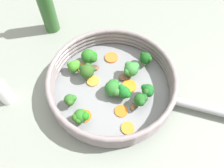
# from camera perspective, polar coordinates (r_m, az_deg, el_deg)

# --- Properties ---
(ground_plane) EXTENTS (4.00, 4.00, 0.00)m
(ground_plane) POSITION_cam_1_polar(r_m,az_deg,el_deg) (0.64, 0.00, -1.19)
(ground_plane) COLOR gray
(skillet) EXTENTS (0.34, 0.34, 0.01)m
(skillet) POSITION_cam_1_polar(r_m,az_deg,el_deg) (0.63, 0.00, -0.96)
(skillet) COLOR gray
(skillet) RESTS_ON ground_plane
(skillet_rim_wall) EXTENTS (0.36, 0.36, 0.06)m
(skillet_rim_wall) POSITION_cam_1_polar(r_m,az_deg,el_deg) (0.60, 0.00, 0.71)
(skillet_rim_wall) COLOR gray
(skillet_rim_wall) RESTS_ON skillet
(skillet_handle) EXTENTS (0.14, 0.18, 0.02)m
(skillet_handle) POSITION_cam_1_polar(r_m,az_deg,el_deg) (0.64, 24.46, -6.14)
(skillet_handle) COLOR #999B9E
(skillet_handle) RESTS_ON skillet
(skillet_rivet_left) EXTENTS (0.01, 0.01, 0.01)m
(skillet_rivet_left) POSITION_cam_1_polar(r_m,az_deg,el_deg) (0.60, 13.29, -8.12)
(skillet_rivet_left) COLOR gray
(skillet_rivet_left) RESTS_ON skillet
(skillet_rivet_right) EXTENTS (0.01, 0.01, 0.01)m
(skillet_rivet_right) POSITION_cam_1_polar(r_m,az_deg,el_deg) (0.65, 14.72, -0.21)
(skillet_rivet_right) COLOR gray
(skillet_rivet_right) RESTS_ON skillet
(carrot_slice_0) EXTENTS (0.05, 0.05, 0.00)m
(carrot_slice_0) POSITION_cam_1_polar(r_m,az_deg,el_deg) (0.67, -8.03, 4.36)
(carrot_slice_0) COLOR #EC933E
(carrot_slice_0) RESTS_ON skillet
(carrot_slice_1) EXTENTS (0.04, 0.04, 0.00)m
(carrot_slice_1) POSITION_cam_1_polar(r_m,az_deg,el_deg) (0.64, -5.00, 0.82)
(carrot_slice_1) COLOR orange
(carrot_slice_1) RESTS_ON skillet
(carrot_slice_2) EXTENTS (0.05, 0.05, 0.00)m
(carrot_slice_2) POSITION_cam_1_polar(r_m,az_deg,el_deg) (0.57, 4.55, -11.30)
(carrot_slice_2) COLOR orange
(carrot_slice_2) RESTS_ON skillet
(carrot_slice_3) EXTENTS (0.05, 0.05, 0.01)m
(carrot_slice_3) POSITION_cam_1_polar(r_m,az_deg,el_deg) (0.69, -0.14, 6.95)
(carrot_slice_3) COLOR orange
(carrot_slice_3) RESTS_ON skillet
(carrot_slice_4) EXTENTS (0.04, 0.04, 0.00)m
(carrot_slice_4) POSITION_cam_1_polar(r_m,az_deg,el_deg) (0.59, -7.19, -8.29)
(carrot_slice_4) COLOR orange
(carrot_slice_4) RESTS_ON skillet
(carrot_slice_5) EXTENTS (0.04, 0.04, 0.00)m
(carrot_slice_5) POSITION_cam_1_polar(r_m,az_deg,el_deg) (0.59, 2.34, -7.06)
(carrot_slice_5) COLOR orange
(carrot_slice_5) RESTS_ON skillet
(carrot_slice_6) EXTENTS (0.04, 0.04, 0.01)m
(carrot_slice_6) POSITION_cam_1_polar(r_m,az_deg,el_deg) (0.63, 4.53, -0.53)
(carrot_slice_6) COLOR orange
(carrot_slice_6) RESTS_ON skillet
(broccoli_floret_0) EXTENTS (0.04, 0.03, 0.04)m
(broccoli_floret_0) POSITION_cam_1_polar(r_m,az_deg,el_deg) (0.59, 3.26, -2.14)
(broccoli_floret_0) COLOR #75A25D
(broccoli_floret_0) RESTS_ON skillet
(broccoli_floret_1) EXTENTS (0.04, 0.04, 0.05)m
(broccoli_floret_1) POSITION_cam_1_polar(r_m,az_deg,el_deg) (0.58, 7.59, -4.08)
(broccoli_floret_1) COLOR #759854
(broccoli_floret_1) RESTS_ON skillet
(broccoli_floret_2) EXTENTS (0.04, 0.04, 0.05)m
(broccoli_floret_2) POSITION_cam_1_polar(r_m,az_deg,el_deg) (0.66, 8.76, 6.68)
(broccoli_floret_2) COLOR #72A25D
(broccoli_floret_2) RESTS_ON skillet
(broccoli_floret_3) EXTENTS (0.04, 0.04, 0.05)m
(broccoli_floret_3) POSITION_cam_1_polar(r_m,az_deg,el_deg) (0.56, -8.21, -8.42)
(broccoli_floret_3) COLOR #749E5B
(broccoli_floret_3) RESTS_ON skillet
(broccoli_floret_4) EXTENTS (0.04, 0.04, 0.04)m
(broccoli_floret_4) POSITION_cam_1_polar(r_m,az_deg,el_deg) (0.65, -9.96, 4.67)
(broccoli_floret_4) COLOR #619153
(broccoli_floret_4) RESTS_ON skillet
(broccoli_floret_5) EXTENTS (0.03, 0.03, 0.04)m
(broccoli_floret_5) POSITION_cam_1_polar(r_m,az_deg,el_deg) (0.59, -10.83, -4.17)
(broccoli_floret_5) COLOR #70A15F
(broccoli_floret_5) RESTS_ON skillet
(broccoli_floret_6) EXTENTS (0.05, 0.05, 0.05)m
(broccoli_floret_6) POSITION_cam_1_polar(r_m,az_deg,el_deg) (0.60, 0.30, -0.99)
(broccoli_floret_6) COLOR #88B46B
(broccoli_floret_6) RESTS_ON skillet
(broccoli_floret_7) EXTENTS (0.04, 0.04, 0.05)m
(broccoli_floret_7) POSITION_cam_1_polar(r_m,az_deg,el_deg) (0.62, -6.56, 3.46)
(broccoli_floret_7) COLOR #638647
(broccoli_floret_7) RESTS_ON skillet
(broccoli_floret_8) EXTENTS (0.05, 0.05, 0.05)m
(broccoli_floret_8) POSITION_cam_1_polar(r_m,az_deg,el_deg) (0.66, -5.86, 7.11)
(broccoli_floret_8) COLOR #5D9352
(broccoli_floret_8) RESTS_ON skillet
(broccoli_floret_9) EXTENTS (0.04, 0.05, 0.05)m
(broccoli_floret_9) POSITION_cam_1_polar(r_m,az_deg,el_deg) (0.63, 5.05, 3.95)
(broccoli_floret_9) COLOR #7BA460
(broccoli_floret_9) RESTS_ON skillet
(broccoli_floret_10) EXTENTS (0.04, 0.04, 0.05)m
(broccoli_floret_10) POSITION_cam_1_polar(r_m,az_deg,el_deg) (0.59, 9.27, -1.74)
(broccoli_floret_10) COLOR #70A050
(broccoli_floret_10) RESTS_ON skillet
(mushroom_piece_0) EXTENTS (0.03, 0.02, 0.01)m
(mushroom_piece_0) POSITION_cam_1_polar(r_m,az_deg,el_deg) (0.59, 5.46, -5.97)
(mushroom_piece_0) COLOR olive
(mushroom_piece_0) RESTS_ON skillet
(mushroom_piece_1) EXTENTS (0.03, 0.04, 0.01)m
(mushroom_piece_1) POSITION_cam_1_polar(r_m,az_deg,el_deg) (0.64, 3.18, 1.82)
(mushroom_piece_1) COLOR brown
(mushroom_piece_1) RESTS_ON skillet
(mushroom_piece_2) EXTENTS (0.02, 0.03, 0.01)m
(mushroom_piece_2) POSITION_cam_1_polar(r_m,az_deg,el_deg) (0.66, -4.62, 4.22)
(mushroom_piece_2) COLOR brown
(mushroom_piece_2) RESTS_ON skillet
(salt_shaker) EXTENTS (0.04, 0.04, 0.10)m
(salt_shaker) POSITION_cam_1_polar(r_m,az_deg,el_deg) (0.64, -26.91, -1.43)
(salt_shaker) COLOR white
(salt_shaker) RESTS_ON ground_plane
(oil_bottle) EXTENTS (0.05, 0.05, 0.22)m
(oil_bottle) POSITION_cam_1_polar(r_m,az_deg,el_deg) (0.76, -16.78, 18.79)
(oil_bottle) COLOR #2D5B28
(oil_bottle) RESTS_ON ground_plane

